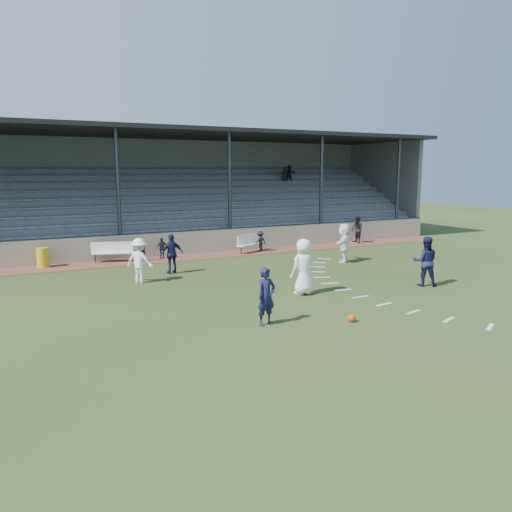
# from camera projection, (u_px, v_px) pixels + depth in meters

# --- Properties ---
(ground) EXTENTS (90.00, 90.00, 0.00)m
(ground) POSITION_uv_depth(u_px,v_px,m) (291.00, 307.00, 16.21)
(ground) COLOR #2B3D19
(ground) RESTS_ON ground
(cinder_track) EXTENTS (34.00, 2.00, 0.02)m
(cinder_track) POSITION_uv_depth(u_px,v_px,m) (186.00, 257.00, 25.45)
(cinder_track) COLOR brown
(cinder_track) RESTS_ON ground
(retaining_wall) EXTENTS (34.00, 0.18, 1.20)m
(retaining_wall) POSITION_uv_depth(u_px,v_px,m) (179.00, 243.00, 26.27)
(retaining_wall) COLOR beige
(retaining_wall) RESTS_ON ground
(bench_left) EXTENTS (2.03, 0.99, 0.95)m
(bench_left) POSITION_uv_depth(u_px,v_px,m) (113.00, 250.00, 24.13)
(bench_left) COLOR silver
(bench_left) RESTS_ON cinder_track
(bench_right) EXTENTS (1.98, 1.27, 0.95)m
(bench_right) POSITION_uv_depth(u_px,v_px,m) (250.00, 241.00, 27.06)
(bench_right) COLOR silver
(bench_right) RESTS_ON cinder_track
(trash_bin) EXTENTS (0.56, 0.56, 0.89)m
(trash_bin) POSITION_uv_depth(u_px,v_px,m) (43.00, 257.00, 22.74)
(trash_bin) COLOR gold
(trash_bin) RESTS_ON cinder_track
(football) EXTENTS (0.23, 0.23, 0.23)m
(football) POSITION_uv_depth(u_px,v_px,m) (352.00, 318.00, 14.58)
(football) COLOR red
(football) RESTS_ON ground
(player_white_lead) EXTENTS (1.04, 0.74, 2.00)m
(player_white_lead) POSITION_uv_depth(u_px,v_px,m) (304.00, 267.00, 17.71)
(player_white_lead) COLOR white
(player_white_lead) RESTS_ON ground
(player_navy_lead) EXTENTS (0.68, 0.51, 1.68)m
(player_navy_lead) POSITION_uv_depth(u_px,v_px,m) (266.00, 296.00, 14.19)
(player_navy_lead) COLOR #15163B
(player_navy_lead) RESTS_ON ground
(player_navy_mid) EXTENTS (1.17, 1.13, 1.90)m
(player_navy_mid) POSITION_uv_depth(u_px,v_px,m) (425.00, 261.00, 19.05)
(player_navy_mid) COLOR #15163B
(player_navy_mid) RESTS_ON ground
(player_white_wing) EXTENTS (1.27, 1.27, 1.77)m
(player_white_wing) POSITION_uv_depth(u_px,v_px,m) (140.00, 261.00, 19.62)
(player_white_wing) COLOR white
(player_white_wing) RESTS_ON ground
(player_navy_wing) EXTENTS (1.04, 0.52, 1.71)m
(player_navy_wing) POSITION_uv_depth(u_px,v_px,m) (172.00, 254.00, 21.38)
(player_navy_wing) COLOR #15163B
(player_navy_wing) RESTS_ON ground
(player_white_back) EXTENTS (1.59, 1.64, 1.87)m
(player_white_back) POSITION_uv_depth(u_px,v_px,m) (344.00, 243.00, 24.05)
(player_white_back) COLOR white
(player_white_back) RESTS_ON ground
(official) EXTENTS (0.69, 0.85, 1.64)m
(official) POSITION_uv_depth(u_px,v_px,m) (357.00, 230.00, 30.35)
(official) COLOR black
(official) RESTS_ON cinder_track
(sub_left_near) EXTENTS (0.43, 0.31, 1.12)m
(sub_left_near) POSITION_uv_depth(u_px,v_px,m) (141.00, 250.00, 24.25)
(sub_left_near) COLOR black
(sub_left_near) RESTS_ON cinder_track
(sub_left_far) EXTENTS (0.61, 0.26, 1.05)m
(sub_left_far) POSITION_uv_depth(u_px,v_px,m) (162.00, 248.00, 25.03)
(sub_left_far) COLOR black
(sub_left_far) RESTS_ON cinder_track
(sub_right) EXTENTS (0.81, 0.59, 1.12)m
(sub_right) POSITION_uv_depth(u_px,v_px,m) (260.00, 241.00, 27.18)
(sub_right) COLOR black
(sub_right) RESTS_ON cinder_track
(grandstand) EXTENTS (34.60, 9.00, 6.61)m
(grandstand) POSITION_uv_depth(u_px,v_px,m) (154.00, 207.00, 30.15)
(grandstand) COLOR slate
(grandstand) RESTS_ON ground
(penalty_arc) EXTENTS (3.89, 14.63, 0.01)m
(penalty_arc) POSITION_uv_depth(u_px,v_px,m) (389.00, 293.00, 18.04)
(penalty_arc) COLOR silver
(penalty_arc) RESTS_ON ground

